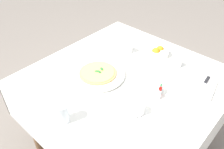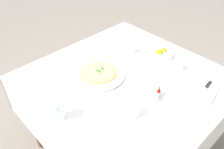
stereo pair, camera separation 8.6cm
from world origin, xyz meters
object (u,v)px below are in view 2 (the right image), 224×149
at_px(pizza_plate, 98,74).
at_px(dinner_knife, 205,89).
at_px(hot_sauce_bottle, 158,93).
at_px(coffee_cup_far_right, 130,49).
at_px(coffee_cup_right_edge, 133,111).
at_px(napkin_folded, 204,90).
at_px(coffee_cup_far_left, 178,66).
at_px(pepper_shaker, 160,91).
at_px(pizza, 98,72).
at_px(citrus_bowl, 161,54).
at_px(salt_shaker, 157,97).
at_px(water_glass_left_edge, 58,111).

bearing_deg(pizza_plate, dinner_knife, 122.30).
height_order(dinner_knife, hot_sauce_bottle, hot_sauce_bottle).
height_order(coffee_cup_far_right, coffee_cup_right_edge, coffee_cup_far_right).
bearing_deg(napkin_folded, dinner_knife, -5.33).
xyz_separation_m(pizza_plate, coffee_cup_far_left, (-0.43, 0.32, 0.01)).
distance_m(coffee_cup_far_right, pepper_shaker, 0.47).
relative_size(pizza, dinner_knife, 1.23).
height_order(pizza, hot_sauce_bottle, hot_sauce_bottle).
distance_m(citrus_bowl, hot_sauce_bottle, 0.43).
height_order(pizza_plate, pizza, pizza).
height_order(pizza, coffee_cup_far_left, coffee_cup_far_left).
bearing_deg(pepper_shaker, napkin_folded, 141.23).
relative_size(dinner_knife, citrus_bowl, 1.31).
relative_size(napkin_folded, salt_shaker, 4.29).
xyz_separation_m(coffee_cup_far_right, coffee_cup_right_edge, (0.43, 0.42, -0.00)).
distance_m(pizza, dinner_knife, 0.66).
xyz_separation_m(coffee_cup_far_right, dinner_knife, (-0.01, 0.59, -0.01)).
bearing_deg(coffee_cup_far_left, hot_sauce_bottle, 13.99).
bearing_deg(napkin_folded, coffee_cup_far_left, -118.37).
height_order(water_glass_left_edge, pepper_shaker, water_glass_left_edge).
relative_size(pizza_plate, coffee_cup_right_edge, 2.70).
relative_size(pizza, coffee_cup_right_edge, 1.85).
height_order(pizza, dinner_knife, pizza).
relative_size(water_glass_left_edge, pepper_shaker, 2.03).
distance_m(water_glass_left_edge, citrus_bowl, 0.85).
xyz_separation_m(coffee_cup_far_right, water_glass_left_edge, (0.73, 0.17, 0.02)).
xyz_separation_m(coffee_cup_far_right, hot_sauce_bottle, (0.23, 0.43, 0.00)).
xyz_separation_m(water_glass_left_edge, salt_shaker, (-0.47, 0.27, -0.03)).
bearing_deg(coffee_cup_far_left, coffee_cup_far_right, -76.91).
bearing_deg(water_glass_left_edge, coffee_cup_right_edge, 139.71).
height_order(coffee_cup_far_right, citrus_bowl, coffee_cup_far_right).
height_order(water_glass_left_edge, napkin_folded, water_glass_left_edge).
bearing_deg(citrus_bowl, hot_sauce_bottle, 35.17).
xyz_separation_m(coffee_cup_right_edge, salt_shaker, (-0.17, 0.02, -0.00)).
relative_size(pizza_plate, salt_shaker, 6.24).
distance_m(coffee_cup_far_right, hot_sauce_bottle, 0.49).
distance_m(coffee_cup_right_edge, napkin_folded, 0.48).
xyz_separation_m(pizza_plate, salt_shaker, (-0.09, 0.41, 0.01)).
relative_size(coffee_cup_far_left, citrus_bowl, 0.87).
height_order(pizza, pepper_shaker, pepper_shaker).
height_order(coffee_cup_far_left, citrus_bowl, citrus_bowl).
bearing_deg(salt_shaker, hot_sauce_bottle, -160.35).
distance_m(pizza, salt_shaker, 0.42).
height_order(coffee_cup_far_left, dinner_knife, coffee_cup_far_left).
height_order(coffee_cup_right_edge, pepper_shaker, coffee_cup_right_edge).
relative_size(coffee_cup_far_right, salt_shaker, 2.34).
bearing_deg(pizza, napkin_folded, 122.50).
relative_size(pizza_plate, coffee_cup_far_left, 2.70).
xyz_separation_m(citrus_bowl, salt_shaker, (0.38, 0.26, -0.00)).
bearing_deg(pepper_shaker, coffee_cup_far_left, -166.59).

